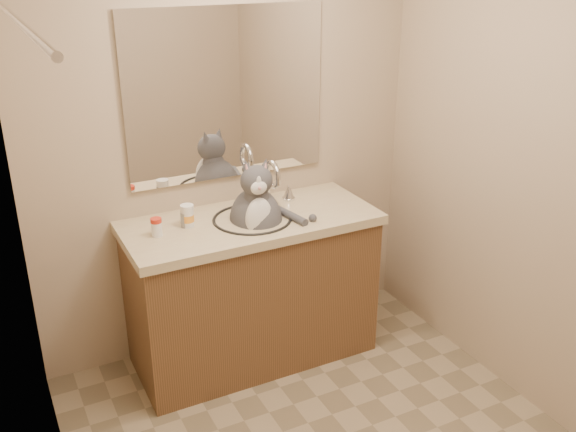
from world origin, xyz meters
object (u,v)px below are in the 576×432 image
object	(u,v)px
cat	(257,217)
grey_canister	(185,220)
pill_bottle_orange	(187,216)
pill_bottle_redcap	(157,227)

from	to	relation	value
cat	grey_canister	bearing A→B (deg)	-178.11
pill_bottle_orange	grey_canister	distance (m)	0.02
pill_bottle_redcap	pill_bottle_orange	size ratio (longest dim) A/B	0.82
cat	pill_bottle_redcap	xyz separation A→B (m)	(-0.52, 0.04, 0.03)
cat	pill_bottle_orange	size ratio (longest dim) A/B	4.70
cat	pill_bottle_redcap	distance (m)	0.52
pill_bottle_redcap	cat	bearing A→B (deg)	-3.89
pill_bottle_redcap	pill_bottle_orange	world-z (taller)	pill_bottle_orange
pill_bottle_redcap	pill_bottle_orange	distance (m)	0.18
pill_bottle_redcap	grey_canister	distance (m)	0.17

